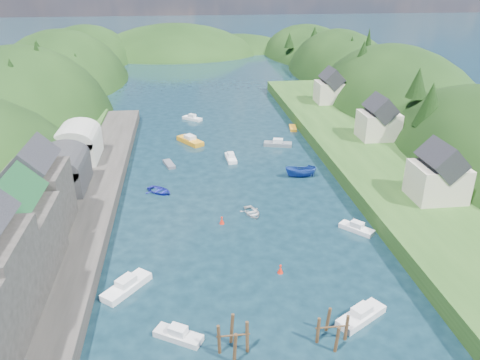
{
  "coord_description": "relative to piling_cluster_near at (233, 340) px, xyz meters",
  "views": [
    {
      "loc": [
        -7.64,
        -33.43,
        31.8
      ],
      "look_at": [
        0.0,
        28.0,
        4.0
      ],
      "focal_mm": 35.0,
      "sensor_mm": 36.0,
      "label": 1
    }
  ],
  "objects": [
    {
      "name": "right_bank_cottages",
      "position": [
        32.24,
        49.49,
        4.48
      ],
      "size": [
        9.0,
        59.24,
        8.41
      ],
      "color": "beige",
      "rests_on": "terrace_right"
    },
    {
      "name": "hill_trees",
      "position": [
        4.75,
        65.31,
        9.8
      ],
      "size": [
        91.88,
        148.71,
        12.73
      ],
      "color": "black",
      "rests_on": "ground"
    },
    {
      "name": "far_hills",
      "position": [
        5.46,
        175.16,
        -12.17
      ],
      "size": [
        103.0,
        68.0,
        44.0
      ],
      "color": "black",
      "rests_on": "ground"
    },
    {
      "name": "boat_sheds",
      "position": [
        -21.76,
        40.15,
        3.91
      ],
      "size": [
        7.0,
        21.0,
        7.5
      ],
      "color": "#2D2D30",
      "rests_on": "quay_left"
    },
    {
      "name": "hillside_left",
      "position": [
        -40.76,
        76.15,
        -9.4
      ],
      "size": [
        44.0,
        245.56,
        52.0
      ],
      "color": "black",
      "rests_on": "ground"
    },
    {
      "name": "ground",
      "position": [
        4.24,
        51.15,
        -1.37
      ],
      "size": [
        600.0,
        600.0,
        0.0
      ],
      "primitive_type": "plane",
      "color": "black",
      "rests_on": "ground"
    },
    {
      "name": "hillside_right",
      "position": [
        49.24,
        76.15,
        -8.78
      ],
      "size": [
        36.0,
        245.56,
        48.0
      ],
      "color": "black",
      "rests_on": "ground"
    },
    {
      "name": "moored_boats",
      "position": [
        2.61,
        24.64,
        -0.79
      ],
      "size": [
        34.81,
        89.09,
        2.06
      ],
      "color": "orange",
      "rests_on": "ground"
    },
    {
      "name": "terrace_left_grass",
      "position": [
        -26.76,
        21.15,
        -0.12
      ],
      "size": [
        12.0,
        110.0,
        2.5
      ],
      "primitive_type": "cube",
      "color": "#234719",
      "rests_on": "ground"
    },
    {
      "name": "terrace_right",
      "position": [
        29.24,
        41.15,
        -0.17
      ],
      "size": [
        16.0,
        120.0,
        2.4
      ],
      "primitive_type": "cube",
      "color": "#234719",
      "rests_on": "ground"
    },
    {
      "name": "piling_cluster_far",
      "position": [
        9.31,
        0.32,
        -0.27
      ],
      "size": [
        3.27,
        3.05,
        3.32
      ],
      "color": "#382314",
      "rests_on": "ground"
    },
    {
      "name": "piling_cluster_near",
      "position": [
        0.0,
        0.0,
        0.0
      ],
      "size": [
        3.06,
        2.87,
        3.87
      ],
      "color": "#382314",
      "rests_on": "ground"
    },
    {
      "name": "channel_buoy_near",
      "position": [
        6.72,
        11.5,
        -0.89
      ],
      "size": [
        0.7,
        0.7,
        1.1
      ],
      "color": "red",
      "rests_on": "ground"
    },
    {
      "name": "channel_buoy_far",
      "position": [
        1.07,
        23.75,
        -0.89
      ],
      "size": [
        0.7,
        0.7,
        1.1
      ],
      "color": "red",
      "rests_on": "ground"
    },
    {
      "name": "quay_left",
      "position": [
        -19.76,
        21.15,
        -0.37
      ],
      "size": [
        12.0,
        110.0,
        2.0
      ],
      "primitive_type": "cube",
      "color": "#2D2B28",
      "rests_on": "ground"
    }
  ]
}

